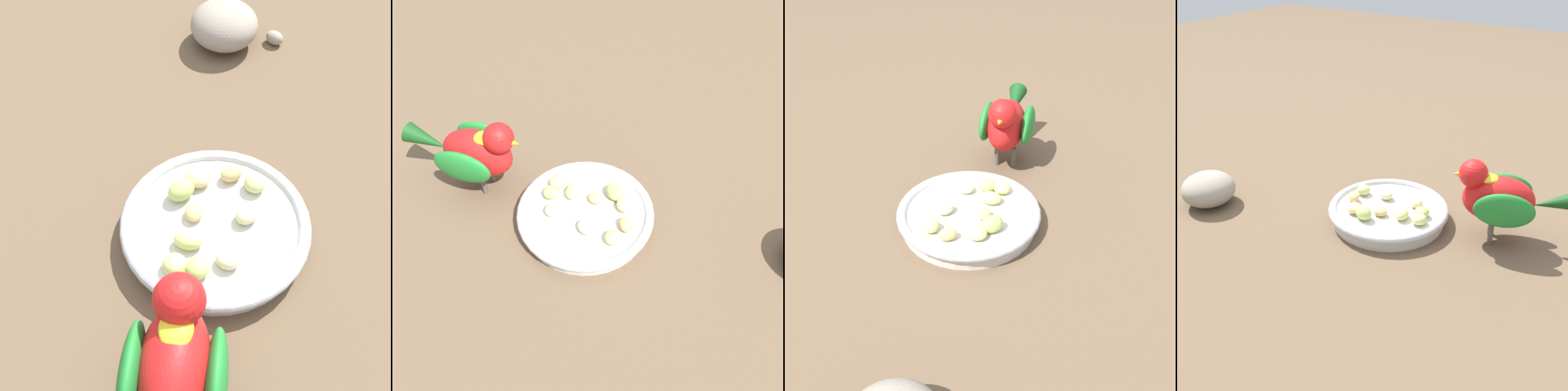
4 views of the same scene
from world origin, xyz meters
The scene contains 13 objects.
ground_plane centered at (0.00, 0.00, 0.00)m, with size 4.00×4.00×0.00m, color brown.
feeding_bowl centered at (-0.02, -0.01, 0.02)m, with size 0.22×0.22×0.03m.
apple_piece_0 centered at (0.01, -0.01, 0.03)m, with size 0.03×0.02×0.01m, color tan.
apple_piece_1 centered at (-0.01, -0.08, 0.03)m, with size 0.03×0.02×0.02m, color tan.
apple_piece_2 centered at (0.03, -0.05, 0.03)m, with size 0.03×0.03×0.02m, color #E5C67F.
apple_piece_3 centered at (-0.04, -0.03, 0.03)m, with size 0.03×0.02×0.02m, color beige.
apple_piece_4 centered at (-0.05, 0.03, 0.03)m, with size 0.03×0.02×0.02m, color beige.
apple_piece_5 centered at (0.00, 0.06, 0.03)m, with size 0.03×0.03×0.02m, color #C6D17A.
apple_piece_6 centered at (-0.02, 0.06, 0.03)m, with size 0.03×0.03×0.02m, color #B2CC66.
apple_piece_7 centered at (-0.04, -0.08, 0.03)m, with size 0.03×0.03×0.02m, color #C6D17A.
apple_piece_8 centered at (0.04, -0.03, 0.04)m, with size 0.03×0.03×0.02m, color #B2CC66.
apple_piece_9 centered at (0.00, 0.03, 0.03)m, with size 0.03×0.02×0.02m, color #C6D17A.
parrot centered at (-0.06, 0.18, 0.08)m, with size 0.12×0.21×0.15m.
Camera 2 is at (-0.32, -0.25, 0.52)m, focal length 36.25 mm.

